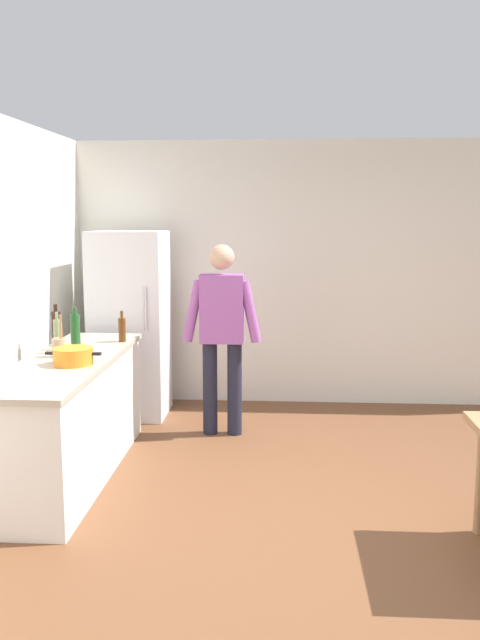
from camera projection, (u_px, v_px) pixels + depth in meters
name	position (u px, v px, depth m)	size (l,w,h in m)	color
ground_plane	(348.00, 533.00, 4.13)	(14.00, 14.00, 0.00)	brown
wall_back	(324.00, 274.00, 6.88)	(6.40, 0.12, 2.70)	silver
kitchen_counter	(70.00, 418.00, 4.97)	(0.64, 2.20, 0.90)	white
refrigerator	(130.00, 324.00, 6.47)	(0.70, 0.67, 1.80)	white
person	(222.00, 327.00, 5.86)	(0.70, 0.22, 1.70)	#1E1E2D
cooking_pot	(73.00, 356.00, 4.71)	(0.40, 0.28, 0.12)	orange
utensil_jar	(59.00, 347.00, 4.97)	(0.11, 0.11, 0.32)	tan
bottle_beer_brown	(122.00, 329.00, 5.56)	(0.06, 0.06, 0.26)	#5B3314
bottle_wine_dark	(56.00, 328.00, 5.38)	(0.08, 0.08, 0.34)	black
bottle_vinegar_tall	(57.00, 336.00, 5.10)	(0.06, 0.06, 0.32)	gray
bottle_wine_green	(75.00, 331.00, 5.24)	(0.08, 0.08, 0.34)	#1E5123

